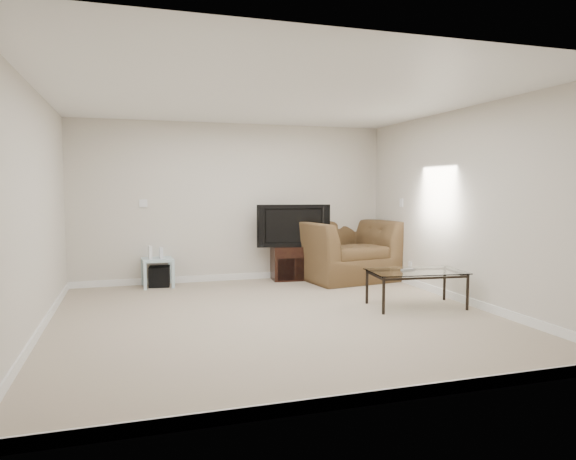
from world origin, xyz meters
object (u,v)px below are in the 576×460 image
object	(u,v)px
side_table	(158,273)
subwoofer	(159,276)
television	(292,225)
recliner	(344,240)
tv_stand	(292,263)
coffee_table	(416,289)

from	to	relation	value
side_table	subwoofer	size ratio (longest dim) A/B	1.49
television	recliner	bearing A→B (deg)	-4.87
recliner	tv_stand	bearing A→B (deg)	155.07
subwoofer	recliner	bearing A→B (deg)	-4.89
side_table	subwoofer	bearing A→B (deg)	36.94
tv_stand	subwoofer	bearing A→B (deg)	-175.69
tv_stand	subwoofer	distance (m)	2.10
side_table	recliner	bearing A→B (deg)	-4.48
side_table	coffee_table	xyz separation A→B (m)	(3.02, -2.29, 0.01)
subwoofer	side_table	bearing A→B (deg)	-143.06
side_table	coffee_table	world-z (taller)	coffee_table
television	side_table	world-z (taller)	television
coffee_table	side_table	bearing A→B (deg)	142.80
tv_stand	recliner	distance (m)	0.93
television	recliner	size ratio (longest dim) A/B	0.74
subwoofer	recliner	world-z (taller)	recliner
subwoofer	recliner	distance (m)	2.96
recliner	coffee_table	world-z (taller)	recliner
side_table	television	bearing A→B (deg)	-0.74
tv_stand	recliner	world-z (taller)	recliner
tv_stand	television	xyz separation A→B (m)	(-0.00, -0.03, 0.61)
television	recliner	world-z (taller)	recliner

